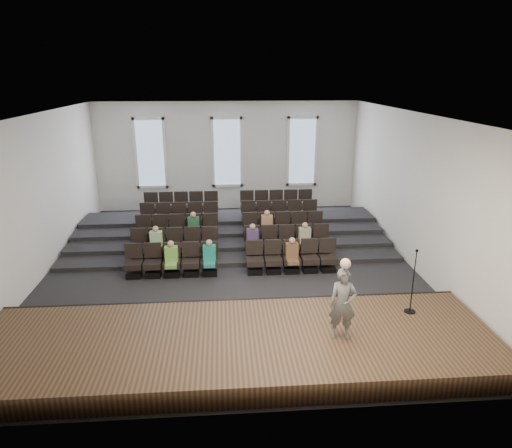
{
  "coord_description": "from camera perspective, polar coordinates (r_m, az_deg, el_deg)",
  "views": [
    {
      "loc": [
        -0.27,
        -14.12,
        6.16
      ],
      "look_at": [
        0.85,
        0.5,
        1.32
      ],
      "focal_mm": 32.0,
      "sensor_mm": 36.0,
      "label": 1
    }
  ],
  "objects": [
    {
      "name": "ground",
      "position": [
        15.4,
        -3.01,
        -5.32
      ],
      "size": [
        14.0,
        14.0,
        0.0
      ],
      "primitive_type": "plane",
      "color": "black",
      "rests_on": "ground"
    },
    {
      "name": "ceiling",
      "position": [
        14.16,
        -3.35,
        13.59
      ],
      "size": [
        12.0,
        14.0,
        0.02
      ],
      "primitive_type": "cube",
      "color": "white",
      "rests_on": "ground"
    },
    {
      "name": "wall_back",
      "position": [
        21.45,
        -3.62,
        8.42
      ],
      "size": [
        12.0,
        0.04,
        5.0
      ],
      "primitive_type": "cube",
      "color": "silver",
      "rests_on": "ground"
    },
    {
      "name": "wall_front",
      "position": [
        7.99,
        -1.96,
        -8.99
      ],
      "size": [
        12.0,
        0.04,
        5.0
      ],
      "primitive_type": "cube",
      "color": "silver",
      "rests_on": "ground"
    },
    {
      "name": "wall_left",
      "position": [
        15.67,
        -25.78,
        2.93
      ],
      "size": [
        0.04,
        14.0,
        5.0
      ],
      "primitive_type": "cube",
      "color": "silver",
      "rests_on": "ground"
    },
    {
      "name": "wall_right",
      "position": [
        15.88,
        19.15,
        3.93
      ],
      "size": [
        0.04,
        14.0,
        5.0
      ],
      "primitive_type": "cube",
      "color": "silver",
      "rests_on": "ground"
    },
    {
      "name": "stage",
      "position": [
        10.78,
        -2.29,
        -14.97
      ],
      "size": [
        11.8,
        3.6,
        0.5
      ],
      "primitive_type": "cube",
      "color": "#513A22",
      "rests_on": "ground"
    },
    {
      "name": "stage_lip",
      "position": [
        12.3,
        -2.61,
        -10.45
      ],
      "size": [
        11.8,
        0.06,
        0.52
      ],
      "primitive_type": "cube",
      "color": "black",
      "rests_on": "ground"
    },
    {
      "name": "risers",
      "position": [
        18.29,
        -3.28,
        -0.79
      ],
      "size": [
        11.8,
        4.8,
        0.6
      ],
      "color": "black",
      "rests_on": "ground"
    },
    {
      "name": "seating_rows",
      "position": [
        16.59,
        -3.19,
        -1.04
      ],
      "size": [
        6.8,
        4.7,
        1.67
      ],
      "color": "black",
      "rests_on": "ground"
    },
    {
      "name": "windows",
      "position": [
        21.35,
        -3.63,
        8.92
      ],
      "size": [
        8.44,
        0.1,
        3.24
      ],
      "color": "white",
      "rests_on": "wall_back"
    },
    {
      "name": "audience",
      "position": [
        15.4,
        -3.09,
        -2.07
      ],
      "size": [
        5.45,
        2.64,
        1.1
      ],
      "color": "#71B247",
      "rests_on": "seating_rows"
    },
    {
      "name": "speaker",
      "position": [
        10.4,
        10.79,
        -9.8
      ],
      "size": [
        0.65,
        0.47,
        1.65
      ],
      "primitive_type": "imported",
      "rotation": [
        0.0,
        0.0,
        -0.14
      ],
      "color": "#555350",
      "rests_on": "stage"
    },
    {
      "name": "mic_stand",
      "position": [
        12.0,
        18.89,
        -8.25
      ],
      "size": [
        0.28,
        0.28,
        1.68
      ],
      "color": "black",
      "rests_on": "stage"
    }
  ]
}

